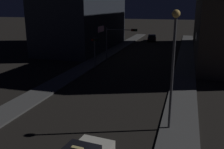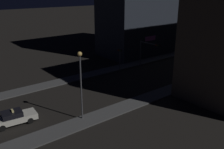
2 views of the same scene
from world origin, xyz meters
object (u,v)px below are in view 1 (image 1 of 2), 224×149
at_px(far_car, 152,38).
at_px(street_lamp_near_block, 174,53).
at_px(traffic_light_left_kerb, 95,47).
at_px(traffic_light_overhead, 119,37).

distance_m(far_car, street_lamp_near_block, 42.38).
bearing_deg(traffic_light_left_kerb, far_car, 83.47).
xyz_separation_m(traffic_light_overhead, traffic_light_left_kerb, (-1.76, -4.80, -0.71)).
height_order(far_car, traffic_light_overhead, traffic_light_overhead).
distance_m(far_car, traffic_light_left_kerb, 28.06).
bearing_deg(street_lamp_near_block, traffic_light_left_kerb, 126.34).
bearing_deg(traffic_light_overhead, far_car, 86.46).
bearing_deg(far_car, traffic_light_left_kerb, -96.53).
relative_size(traffic_light_overhead, traffic_light_left_kerb, 1.22).
distance_m(traffic_light_overhead, traffic_light_left_kerb, 5.16).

